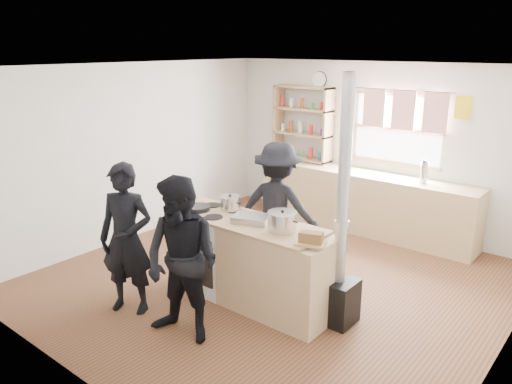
% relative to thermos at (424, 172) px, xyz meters
% --- Properties ---
extents(ground, '(5.00, 5.00, 0.01)m').
position_rel_thermos_xyz_m(ground, '(-0.89, -2.22, -1.05)').
color(ground, brown).
rests_on(ground, ground).
extents(back_counter, '(3.40, 0.55, 0.90)m').
position_rel_thermos_xyz_m(back_counter, '(-0.89, 0.00, -0.60)').
color(back_counter, tan).
rests_on(back_counter, ground).
extents(shelving_unit, '(1.00, 0.28, 1.20)m').
position_rel_thermos_xyz_m(shelving_unit, '(-2.09, 0.12, 0.46)').
color(shelving_unit, tan).
rests_on(shelving_unit, back_counter).
extents(thermos, '(0.10, 0.10, 0.30)m').
position_rel_thermos_xyz_m(thermos, '(0.00, 0.00, 0.00)').
color(thermos, silver).
rests_on(thermos, back_counter).
extents(cooking_island, '(1.97, 0.64, 0.93)m').
position_rel_thermos_xyz_m(cooking_island, '(-0.75, -2.77, -0.58)').
color(cooking_island, white).
rests_on(cooking_island, ground).
extents(skillet_greens, '(0.37, 0.37, 0.05)m').
position_rel_thermos_xyz_m(skillet_greens, '(-1.50, -2.85, -0.09)').
color(skillet_greens, black).
rests_on(skillet_greens, cooking_island).
extents(roast_tray, '(0.45, 0.38, 0.07)m').
position_rel_thermos_xyz_m(roast_tray, '(-0.78, -2.77, -0.08)').
color(roast_tray, silver).
rests_on(roast_tray, cooking_island).
extents(stockpot_stove, '(0.23, 0.23, 0.19)m').
position_rel_thermos_xyz_m(stockpot_stove, '(-1.22, -2.62, -0.03)').
color(stockpot_stove, silver).
rests_on(stockpot_stove, cooking_island).
extents(stockpot_counter, '(0.30, 0.30, 0.22)m').
position_rel_thermos_xyz_m(stockpot_counter, '(-0.38, -2.78, -0.02)').
color(stockpot_counter, '#BDBDBF').
rests_on(stockpot_counter, cooking_island).
extents(bread_board, '(0.33, 0.28, 0.12)m').
position_rel_thermos_xyz_m(bread_board, '(0.04, -2.89, -0.07)').
color(bread_board, tan).
rests_on(bread_board, cooking_island).
extents(flue_heater, '(0.35, 0.35, 2.50)m').
position_rel_thermos_xyz_m(flue_heater, '(0.17, -2.55, -0.39)').
color(flue_heater, black).
rests_on(flue_heater, ground).
extents(person_near_left, '(0.69, 0.60, 1.60)m').
position_rel_thermos_xyz_m(person_near_left, '(-1.68, -3.71, -0.25)').
color(person_near_left, black).
rests_on(person_near_left, ground).
extents(person_near_right, '(0.86, 0.72, 1.60)m').
position_rel_thermos_xyz_m(person_near_right, '(-0.84, -3.72, -0.25)').
color(person_near_right, black).
rests_on(person_near_right, ground).
extents(person_far, '(1.17, 0.87, 1.62)m').
position_rel_thermos_xyz_m(person_far, '(-1.07, -1.92, -0.24)').
color(person_far, black).
rests_on(person_far, ground).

